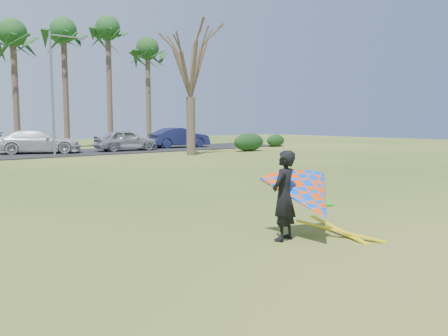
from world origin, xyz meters
TOP-DOWN VIEW (x-y plane):
  - ground at (0.00, 0.00)m, footprint 100.00×100.00m
  - parking_strip at (0.00, 25.00)m, footprint 46.00×7.00m
  - palm_6 at (2.00, 31.00)m, footprint 4.84×4.84m
  - palm_7 at (6.00, 31.00)m, footprint 4.84×4.84m
  - palm_8 at (10.00, 31.00)m, footprint 4.84×4.84m
  - palm_9 at (14.00, 31.00)m, footprint 4.84×4.84m
  - bare_tree_right at (10.00, 18.00)m, footprint 6.27×6.27m
  - streetlight at (2.16, 22.00)m, footprint 2.28×0.18m
  - hedge_near at (15.83, 18.45)m, footprint 2.86×1.29m
  - hedge_far at (21.90, 21.46)m, footprint 2.06×0.97m
  - car_3 at (2.07, 25.59)m, footprint 6.13×4.31m
  - car_4 at (8.19, 24.27)m, footprint 4.91×2.28m
  - car_5 at (13.78, 25.22)m, footprint 5.40×2.47m
  - kite_flyer at (-0.64, -1.36)m, footprint 2.13×2.39m

SIDE VIEW (x-z plane):
  - ground at x=0.00m, z-range 0.00..0.00m
  - parking_strip at x=0.00m, z-range 0.00..0.06m
  - hedge_far at x=21.90m, z-range 0.00..1.14m
  - hedge_near at x=15.83m, z-range 0.00..1.43m
  - kite_flyer at x=-0.64m, z-range -0.16..1.86m
  - car_4 at x=8.19m, z-range 0.06..1.69m
  - car_3 at x=2.07m, z-range 0.06..1.71m
  - car_5 at x=13.78m, z-range 0.06..1.78m
  - streetlight at x=2.16m, z-range 0.46..8.46m
  - bare_tree_right at x=10.00m, z-range 1.96..11.17m
  - palm_6 at x=2.00m, z-range 3.75..14.59m
  - palm_9 at x=14.00m, z-range 3.75..14.59m
  - palm_7 at x=6.00m, z-range 4.08..15.62m
  - palm_8 at x=10.00m, z-range 4.40..16.64m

